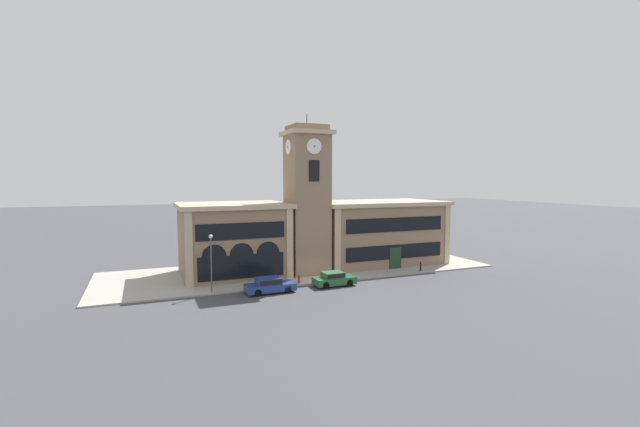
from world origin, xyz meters
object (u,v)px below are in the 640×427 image
Objects in this scene: parked_car_mid at (334,279)px; fire_hydrant at (299,279)px; parked_car_near at (270,285)px; bollard at (421,267)px; street_lamp at (211,254)px.

fire_hydrant is (-3.02, 1.68, -0.15)m from parked_car_mid.
parked_car_near reaches higher than fire_hydrant.
bollard is at bearing 7.60° from parked_car_mid.
fire_hydrant is (3.45, 1.68, -0.16)m from parked_car_near.
parked_car_near is 5.98m from street_lamp.
parked_car_near is 6.47m from parked_car_mid.
bollard is 1.22× the size of fire_hydrant.
bollard is at bearing 4.49° from parked_car_near.
bollard is (22.81, 0.03, -2.97)m from street_lamp.
street_lamp is 6.03× the size of fire_hydrant.
parked_car_mid is at bearing -1.08° from parked_car_near.
parked_car_near is at bearing -174.43° from bollard.
parked_car_mid is at bearing -29.15° from fire_hydrant.
parked_car_mid is 0.78× the size of street_lamp.
fire_hydrant is (-14.43, -0.06, -0.10)m from bollard.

